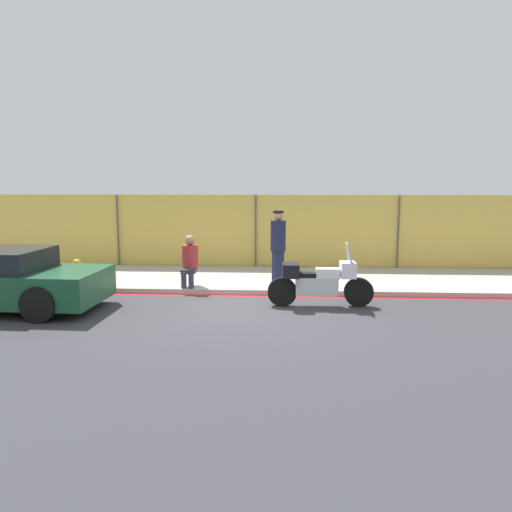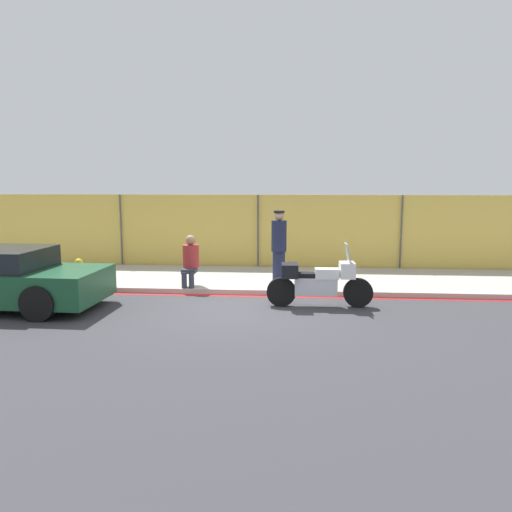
# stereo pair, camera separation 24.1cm
# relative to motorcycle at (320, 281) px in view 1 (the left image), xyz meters

# --- Properties ---
(ground_plane) EXTENTS (120.00, 120.00, 0.00)m
(ground_plane) POSITION_rel_motorcycle_xyz_m (-1.69, -0.29, -0.56)
(ground_plane) COLOR #38383D
(sidewalk) EXTENTS (32.31, 3.48, 0.13)m
(sidewalk) POSITION_rel_motorcycle_xyz_m (-1.69, 2.74, -0.50)
(sidewalk) COLOR #ADA89E
(sidewalk) RESTS_ON ground_plane
(curb_paint_stripe) EXTENTS (32.31, 0.18, 0.01)m
(curb_paint_stripe) POSITION_rel_motorcycle_xyz_m (-1.69, 0.91, -0.56)
(curb_paint_stripe) COLOR red
(curb_paint_stripe) RESTS_ON ground_plane
(storefront_fence) EXTENTS (30.69, 0.17, 2.35)m
(storefront_fence) POSITION_rel_motorcycle_xyz_m (-1.69, 4.57, 0.61)
(storefront_fence) COLOR gold
(storefront_fence) RESTS_ON ground_plane
(motorcycle) EXTENTS (2.34, 0.54, 1.42)m
(motorcycle) POSITION_rel_motorcycle_xyz_m (0.00, 0.00, 0.00)
(motorcycle) COLOR black
(motorcycle) RESTS_ON ground_plane
(officer_standing) EXTENTS (0.40, 0.40, 1.87)m
(officer_standing) POSITION_rel_motorcycle_xyz_m (-0.95, 2.12, 0.52)
(officer_standing) COLOR #191E38
(officer_standing) RESTS_ON sidewalk
(person_seated_on_curb) EXTENTS (0.41, 0.67, 1.28)m
(person_seated_on_curb) POSITION_rel_motorcycle_xyz_m (-3.17, 1.45, 0.26)
(person_seated_on_curb) COLOR #2D3342
(person_seated_on_curb) RESTS_ON sidewalk
(fire_hydrant) EXTENTS (0.23, 0.29, 0.65)m
(fire_hydrant) POSITION_rel_motorcycle_xyz_m (-6.11, 1.47, -0.12)
(fire_hydrant) COLOR gold
(fire_hydrant) RESTS_ON sidewalk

